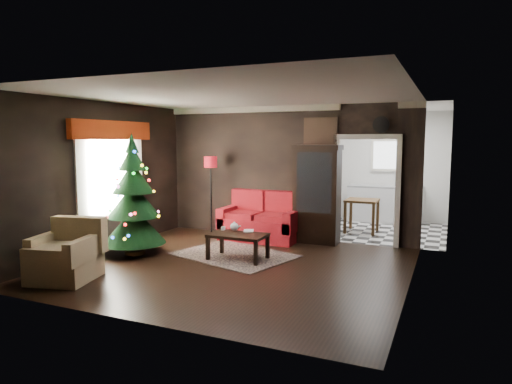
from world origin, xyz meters
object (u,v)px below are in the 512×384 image
at_px(floor_lamp, 211,198).
at_px(kitchen_table, 362,216).
at_px(christmas_tree, 133,197).
at_px(curio_cabinet, 317,196).
at_px(armchair, 64,250).
at_px(coffee_table, 238,246).
at_px(teapot, 234,227).
at_px(wall_clock, 381,125).
at_px(loveseat, 260,216).

bearing_deg(floor_lamp, kitchen_table, 28.91).
bearing_deg(christmas_tree, curio_cabinet, 38.34).
bearing_deg(armchair, floor_lamp, 70.15).
bearing_deg(armchair, coffee_table, 35.07).
relative_size(floor_lamp, coffee_table, 1.82).
bearing_deg(kitchen_table, coffee_table, -115.21).
bearing_deg(kitchen_table, floor_lamp, -151.09).
relative_size(teapot, wall_clock, 0.54).
distance_m(christmas_tree, teapot, 1.92).
xyz_separation_m(loveseat, teapot, (0.10, -1.44, 0.04)).
distance_m(loveseat, floor_lamp, 1.23).
relative_size(floor_lamp, teapot, 10.35).
bearing_deg(curio_cabinet, wall_clock, 8.53).
bearing_deg(christmas_tree, coffee_table, 11.33).
distance_m(loveseat, armchair, 4.05).
distance_m(floor_lamp, kitchen_table, 3.44).
height_order(loveseat, curio_cabinet, curio_cabinet).
xyz_separation_m(curio_cabinet, teapot, (-1.05, -1.66, -0.41)).
relative_size(curio_cabinet, armchair, 2.10).
bearing_deg(floor_lamp, armchair, -96.14).
relative_size(christmas_tree, kitchen_table, 2.90).
xyz_separation_m(christmas_tree, kitchen_table, (3.47, 3.66, -0.68)).
bearing_deg(teapot, christmas_tree, -162.06).
distance_m(loveseat, christmas_tree, 2.67).
relative_size(floor_lamp, wall_clock, 5.63).
relative_size(curio_cabinet, coffee_table, 1.92).
height_order(floor_lamp, coffee_table, floor_lamp).
relative_size(coffee_table, wall_clock, 3.10).
distance_m(curio_cabinet, wall_clock, 1.88).
bearing_deg(floor_lamp, teapot, -48.32).
xyz_separation_m(curio_cabinet, floor_lamp, (-2.33, -0.22, -0.12)).
relative_size(curio_cabinet, kitchen_table, 2.53).
relative_size(loveseat, teapot, 9.77).
relative_size(loveseat, coffee_table, 1.72).
bearing_deg(curio_cabinet, kitchen_table, 65.56).
bearing_deg(curio_cabinet, loveseat, -169.17).
bearing_deg(floor_lamp, curio_cabinet, 5.31).
xyz_separation_m(floor_lamp, wall_clock, (3.53, 0.40, 1.55)).
bearing_deg(coffee_table, floor_lamp, 131.60).
height_order(coffee_table, kitchen_table, kitchen_table).
bearing_deg(coffee_table, kitchen_table, 64.79).
height_order(teapot, wall_clock, wall_clock).
bearing_deg(christmas_tree, kitchen_table, 46.54).
bearing_deg(loveseat, wall_clock, 9.66).
bearing_deg(teapot, coffee_table, -49.10).
relative_size(coffee_table, teapot, 5.70).
bearing_deg(kitchen_table, curio_cabinet, -114.44).
distance_m(teapot, wall_clock, 3.44).
bearing_deg(teapot, kitchen_table, 61.13).
height_order(floor_lamp, armchair, floor_lamp).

